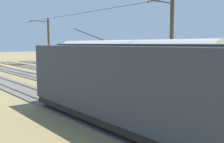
# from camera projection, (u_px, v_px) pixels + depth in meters

# --- Properties ---
(ground_plane) EXTENTS (220.00, 220.00, 0.00)m
(ground_plane) POSITION_uv_depth(u_px,v_px,m) (115.00, 88.00, 23.35)
(ground_plane) COLOR #937F51
(track_streetcar_siding) EXTENTS (2.80, 80.00, 0.18)m
(track_streetcar_siding) POSITION_uv_depth(u_px,v_px,m) (162.00, 81.00, 27.89)
(track_streetcar_siding) COLOR #666059
(track_streetcar_siding) RESTS_ON ground
(track_adjacent_siding) EXTENTS (2.80, 80.00, 0.18)m
(track_adjacent_siding) POSITION_uv_depth(u_px,v_px,m) (131.00, 85.00, 25.02)
(track_adjacent_siding) COLOR #666059
(track_adjacent_siding) RESTS_ON ground
(track_third_siding) EXTENTS (2.80, 80.00, 0.18)m
(track_third_siding) POSITION_uv_depth(u_px,v_px,m) (93.00, 90.00, 22.15)
(track_third_siding) COLOR #666059
(track_third_siding) RESTS_ON ground
(track_outer_siding) EXTENTS (2.80, 80.00, 0.18)m
(track_outer_siding) POSITION_uv_depth(u_px,v_px,m) (43.00, 97.00, 19.28)
(track_outer_siding) COLOR #666059
(track_outer_siding) RESTS_ON ground
(vintage_streetcar) EXTENTS (2.65, 17.86, 5.26)m
(vintage_streetcar) POSITION_uv_depth(u_px,v_px,m) (123.00, 68.00, 18.93)
(vintage_streetcar) COLOR gold
(vintage_streetcar) RESTS_ON ground
(boxcar_adjacent) EXTENTS (2.96, 14.30, 3.85)m
(boxcar_adjacent) POSITION_uv_depth(u_px,v_px,m) (131.00, 85.00, 11.72)
(boxcar_adjacent) COLOR #2D333D
(boxcar_adjacent) RESTS_ON ground
(catenary_pole_foreground) EXTENTS (2.69, 0.28, 7.26)m
(catenary_pole_foreground) POSITION_uv_depth(u_px,v_px,m) (48.00, 46.00, 33.57)
(catenary_pole_foreground) COLOR #423323
(catenary_pole_foreground) RESTS_ON ground
(catenary_pole_mid_near) EXTENTS (2.69, 0.28, 7.26)m
(catenary_pole_mid_near) POSITION_uv_depth(u_px,v_px,m) (171.00, 47.00, 18.42)
(catenary_pole_mid_near) COLOR #423323
(catenary_pole_mid_near) RESTS_ON ground
(overhead_wire_run) EXTENTS (2.49, 43.42, 0.18)m
(overhead_wire_run) POSITION_uv_depth(u_px,v_px,m) (141.00, 3.00, 17.15)
(overhead_wire_run) COLOR black
(overhead_wire_run) RESTS_ON ground
(switch_stand) EXTENTS (0.50, 0.30, 1.24)m
(switch_stand) POSITION_uv_depth(u_px,v_px,m) (104.00, 66.00, 38.17)
(switch_stand) COLOR black
(switch_stand) RESTS_ON ground
(track_end_bumper) EXTENTS (1.80, 0.60, 0.80)m
(track_end_bumper) POSITION_uv_depth(u_px,v_px,m) (58.00, 69.00, 36.52)
(track_end_bumper) COLOR #B2A519
(track_end_bumper) RESTS_ON ground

